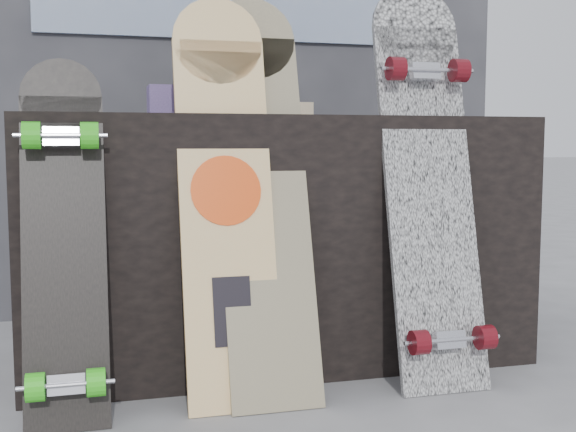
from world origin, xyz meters
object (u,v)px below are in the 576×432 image
object	(u,v)px
vendor_table	(276,239)
longboard_geisha	(225,185)
longboard_cascadia	(429,173)
skateboard_dark	(64,234)
longboard_celtic	(262,180)

from	to	relation	value
vendor_table	longboard_geisha	distance (m)	0.44
vendor_table	longboard_cascadia	distance (m)	0.56
longboard_geisha	skateboard_dark	world-z (taller)	longboard_geisha
longboard_geisha	longboard_cascadia	world-z (taller)	longboard_cascadia
longboard_cascadia	longboard_geisha	bearing A→B (deg)	178.63
longboard_celtic	skateboard_dark	size ratio (longest dim) A/B	1.22
longboard_celtic	longboard_geisha	bearing A→B (deg)	-170.50
skateboard_dark	longboard_celtic	bearing A→B (deg)	8.32
skateboard_dark	longboard_cascadia	bearing A→B (deg)	2.53
longboard_geisha	vendor_table	bearing A→B (deg)	54.43
vendor_table	skateboard_dark	bearing A→B (deg)	-150.13
vendor_table	skateboard_dark	distance (m)	0.76
longboard_celtic	skateboard_dark	bearing A→B (deg)	-171.68
longboard_cascadia	skateboard_dark	bearing A→B (deg)	-177.47
vendor_table	skateboard_dark	size ratio (longest dim) A/B	1.69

